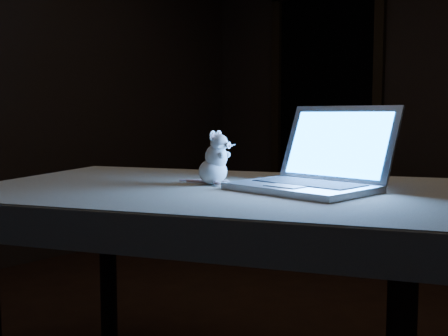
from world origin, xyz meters
The scene contains 5 objects.
doorway centered at (-1.10, 2.50, 1.06)m, with size 1.06×0.36×2.13m, color black, non-canonical shape.
table centered at (0.07, -0.32, 0.40)m, with size 1.49×0.96×0.80m, color black, non-canonical shape.
tablecloth centered at (0.16, -0.26, 0.75)m, with size 1.60×1.07×0.11m, color beige, non-canonical shape.
laptop centered at (0.36, -0.22, 0.95)m, with size 0.43×0.38×0.29m, color #B1B1B6, non-canonical shape.
plush_mouse centered at (0.03, -0.28, 0.90)m, with size 0.14×0.14×0.19m, color white, non-canonical shape.
Camera 1 is at (1.32, -1.76, 1.05)m, focal length 45.00 mm.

